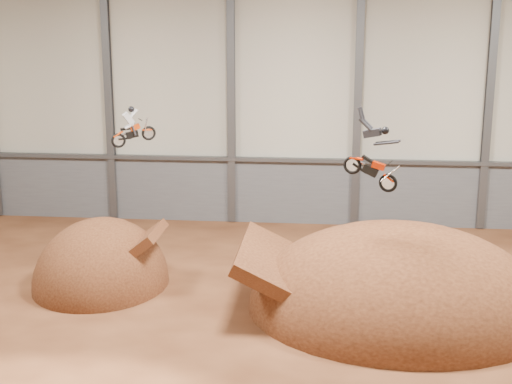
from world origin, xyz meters
TOP-DOWN VIEW (x-y plane):
  - floor at (0.00, 0.00)m, footprint 40.00×40.00m
  - back_wall at (0.00, 15.00)m, footprint 40.00×0.10m
  - lower_band_back at (0.00, 14.90)m, footprint 39.80×0.18m
  - steel_rail at (0.00, 14.75)m, footprint 39.80×0.35m
  - steel_column_1 at (-10.00, 14.80)m, footprint 0.40×0.36m
  - steel_column_2 at (-3.33, 14.80)m, footprint 0.40×0.36m
  - steel_column_3 at (3.33, 14.80)m, footprint 0.40×0.36m
  - steel_column_4 at (10.00, 14.80)m, footprint 0.40×0.36m
  - takeoff_ramp at (-7.57, 4.80)m, footprint 5.61×6.47m
  - landing_ramp at (4.58, 3.28)m, footprint 11.44×10.12m
  - fmx_rider_a at (-5.99, 5.18)m, footprint 2.19×1.57m
  - fmx_rider_b at (3.15, 1.67)m, footprint 3.43×1.70m

SIDE VIEW (x-z plane):
  - floor at x=0.00m, z-range 0.00..0.00m
  - takeoff_ramp at x=-7.57m, z-range -2.80..2.80m
  - landing_ramp at x=4.58m, z-range -3.30..3.30m
  - lower_band_back at x=0.00m, z-range 0.00..3.50m
  - steel_rail at x=0.00m, z-range 3.45..3.65m
  - fmx_rider_b at x=3.15m, z-range 4.95..8.09m
  - fmx_rider_a at x=-5.99m, z-range 5.81..7.77m
  - back_wall at x=0.00m, z-range 0.00..14.00m
  - steel_column_1 at x=-10.00m, z-range 0.05..13.95m
  - steel_column_2 at x=-3.33m, z-range 0.05..13.95m
  - steel_column_3 at x=3.33m, z-range 0.05..13.95m
  - steel_column_4 at x=10.00m, z-range 0.05..13.95m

